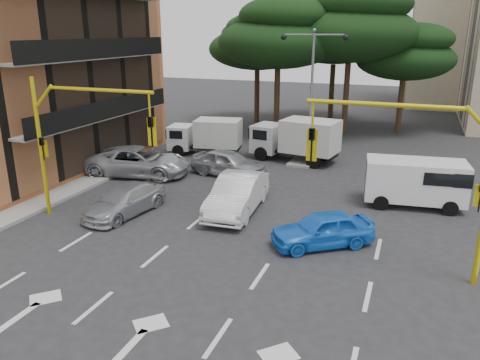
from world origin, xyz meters
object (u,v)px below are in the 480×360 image
object	(u,v)px
van_white	(415,183)
car_blue_compact	(322,229)
car_silver_wagon	(125,200)
street_lamp_center	(312,71)
signal_mast_left	(72,131)
box_truck_a	(206,137)
car_silver_cross_b	(228,163)
car_silver_cross_a	(138,161)
signal_mast_right	(428,162)
car_white_hatch	(237,194)
box_truck_b	(295,140)

from	to	relation	value
van_white	car_blue_compact	bearing A→B (deg)	-35.60
car_silver_wagon	street_lamp_center	bearing A→B (deg)	76.53
signal_mast_left	box_truck_a	size ratio (longest dim) A/B	1.26
car_blue_compact	car_silver_cross_b	distance (m)	9.72
car_silver_cross_a	car_silver_cross_b	world-z (taller)	car_silver_cross_a
street_lamp_center	car_silver_cross_a	distance (m)	11.97
car_silver_wagon	car_silver_cross_b	world-z (taller)	car_silver_cross_b
car_silver_cross_a	box_truck_a	xyz separation A→B (m)	(1.56, 5.60, 0.37)
signal_mast_right	car_silver_cross_a	bearing A→B (deg)	156.60
signal_mast_left	car_silver_cross_a	size ratio (longest dim) A/B	1.04
car_white_hatch	car_silver_cross_a	world-z (taller)	car_white_hatch
car_silver_cross_a	car_blue_compact	bearing A→B (deg)	-125.52
car_blue_compact	box_truck_b	size ratio (longest dim) A/B	0.72
signal_mast_left	car_silver_wagon	xyz separation A→B (m)	(1.45, 1.17, -3.26)
signal_mast_left	box_truck_b	size ratio (longest dim) A/B	1.11
box_truck_a	car_silver_cross_a	bearing A→B (deg)	154.35
car_silver_wagon	van_white	xyz separation A→B (m)	(11.92, 5.64, 0.47)
car_white_hatch	box_truck_a	size ratio (longest dim) A/B	1.06
car_white_hatch	box_truck_a	distance (m)	10.47
street_lamp_center	car_blue_compact	distance (m)	14.22
car_silver_cross_b	van_white	world-z (taller)	van_white
car_silver_wagon	car_silver_cross_a	world-z (taller)	car_silver_cross_a
box_truck_a	box_truck_b	distance (m)	5.91
car_blue_compact	car_silver_wagon	world-z (taller)	car_blue_compact
car_white_hatch	box_truck_a	world-z (taller)	box_truck_a
signal_mast_left	van_white	size ratio (longest dim) A/B	1.37
street_lamp_center	car_silver_cross_b	world-z (taller)	street_lamp_center
signal_mast_right	car_blue_compact	xyz separation A→B (m)	(-3.36, 1.07, -3.22)
street_lamp_center	van_white	xyz separation A→B (m)	(6.56, -7.20, -4.33)
car_blue_compact	street_lamp_center	bearing A→B (deg)	159.66
van_white	signal_mast_right	bearing A→B (deg)	-5.10
signal_mast_right	van_white	distance (m)	7.36
street_lamp_center	car_white_hatch	distance (m)	11.78
street_lamp_center	car_silver_cross_a	size ratio (longest dim) A/B	1.35
signal_mast_right	street_lamp_center	distance (m)	15.65
box_truck_b	car_silver_wagon	bearing A→B (deg)	166.36
signal_mast_left	van_white	xyz separation A→B (m)	(13.36, 6.81, -2.79)
car_blue_compact	car_silver_wagon	size ratio (longest dim) A/B	0.90
street_lamp_center	car_white_hatch	world-z (taller)	street_lamp_center
car_silver_wagon	box_truck_a	world-z (taller)	box_truck_a
street_lamp_center	car_blue_compact	xyz separation A→B (m)	(3.45, -12.94, -4.77)
signal_mast_left	car_silver_cross_a	distance (m)	7.21
car_blue_compact	car_white_hatch	bearing A→B (deg)	-151.82
signal_mast_right	car_silver_cross_a	size ratio (longest dim) A/B	1.04
van_white	car_silver_cross_b	bearing A→B (deg)	-104.65
car_white_hatch	box_truck_a	xyz separation A→B (m)	(-5.63, 8.82, 0.34)
van_white	box_truck_a	distance (m)	14.00
car_silver_cross_a	signal_mast_left	bearing A→B (deg)	-179.95
car_white_hatch	car_silver_cross_b	world-z (taller)	car_white_hatch
car_white_hatch	box_truck_a	bearing A→B (deg)	118.42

